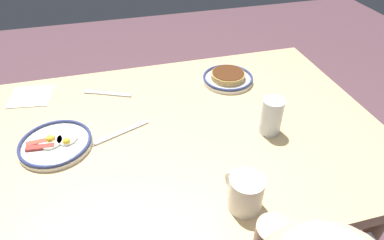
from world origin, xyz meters
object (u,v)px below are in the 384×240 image
at_px(plate_near_main, 228,78).
at_px(paper_napkin, 31,96).
at_px(plate_center_pancakes, 55,144).
at_px(fork_far, 107,94).
at_px(coffee_mug, 245,192).
at_px(fork_near, 121,133).
at_px(drinking_glass, 271,118).

height_order(plate_near_main, paper_napkin, plate_near_main).
bearing_deg(plate_near_main, plate_center_pancakes, 19.40).
bearing_deg(fork_far, plate_near_main, 176.43).
distance_m(plate_near_main, coffee_mug, 0.62).
height_order(plate_near_main, coffee_mug, coffee_mug).
height_order(coffee_mug, fork_near, coffee_mug).
relative_size(plate_center_pancakes, paper_napkin, 1.49).
relative_size(drinking_glass, paper_napkin, 0.82).
distance_m(plate_near_main, drinking_glass, 0.34).
bearing_deg(drinking_glass, paper_napkin, -28.22).
bearing_deg(plate_center_pancakes, plate_near_main, -160.60).
xyz_separation_m(coffee_mug, fork_near, (0.28, -0.37, -0.05)).
distance_m(plate_center_pancakes, fork_near, 0.20).
distance_m(plate_center_pancakes, paper_napkin, 0.33).
distance_m(coffee_mug, fork_far, 0.69).
height_order(drinking_glass, fork_near, drinking_glass).
distance_m(plate_near_main, fork_far, 0.48).
xyz_separation_m(fork_near, fork_far, (0.03, -0.25, 0.00)).
height_order(drinking_glass, paper_napkin, drinking_glass).
distance_m(paper_napkin, fork_near, 0.43).
xyz_separation_m(plate_near_main, fork_far, (0.48, -0.03, -0.01)).
bearing_deg(plate_near_main, coffee_mug, 73.88).
xyz_separation_m(plate_near_main, drinking_glass, (-0.02, 0.33, 0.04)).
bearing_deg(fork_far, drinking_glass, 144.16).
bearing_deg(coffee_mug, paper_napkin, -49.10).
xyz_separation_m(coffee_mug, fork_far, (0.31, -0.62, -0.05)).
relative_size(plate_near_main, coffee_mug, 1.71).
distance_m(plate_center_pancakes, coffee_mug, 0.60).
relative_size(paper_napkin, fork_near, 0.78).
distance_m(plate_near_main, paper_napkin, 0.76).
bearing_deg(fork_near, fork_far, -83.48).
bearing_deg(coffee_mug, fork_far, -63.62).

